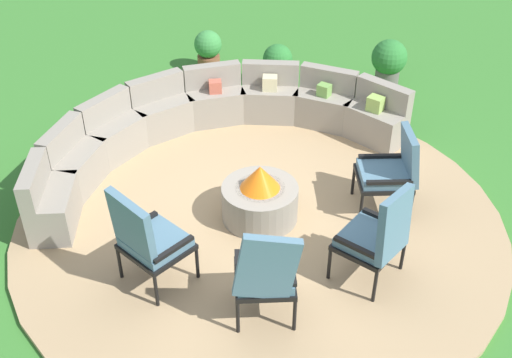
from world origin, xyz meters
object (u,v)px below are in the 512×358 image
at_px(fire_pit, 260,198).
at_px(potted_plant_2, 278,64).
at_px(lounge_chair_front_right, 265,273).
at_px(potted_plant_1, 208,49).
at_px(lounge_chair_front_left, 147,238).
at_px(lounge_chair_back_right, 392,169).
at_px(potted_plant_0, 389,62).
at_px(curved_stone_bench, 206,126).
at_px(lounge_chair_back_left, 379,235).

distance_m(fire_pit, potted_plant_2, 3.37).
bearing_deg(potted_plant_2, lounge_chair_front_right, -105.53).
bearing_deg(potted_plant_1, lounge_chair_front_left, -105.60).
height_order(lounge_chair_front_left, lounge_chair_front_right, lounge_chair_front_left).
height_order(lounge_chair_back_right, potted_plant_0, lounge_chair_back_right).
height_order(curved_stone_bench, lounge_chair_back_right, lounge_chair_back_right).
bearing_deg(curved_stone_bench, lounge_chair_front_right, -88.77).
bearing_deg(curved_stone_bench, fire_pit, -77.71).
bearing_deg(lounge_chair_back_right, fire_pit, 95.17).
xyz_separation_m(curved_stone_bench, potted_plant_0, (3.02, 1.17, 0.07)).
height_order(lounge_chair_front_right, lounge_chair_back_right, lounge_chair_front_right).
xyz_separation_m(lounge_chair_back_right, potted_plant_2, (-0.47, 3.36, -0.21)).
bearing_deg(potted_plant_1, potted_plant_0, -25.56).
relative_size(lounge_chair_front_right, potted_plant_1, 1.70).
xyz_separation_m(fire_pit, curved_stone_bench, (-0.35, 1.62, 0.05)).
distance_m(lounge_chair_front_left, lounge_chair_front_right, 1.21).
height_order(lounge_chair_back_left, lounge_chair_back_right, lounge_chair_back_left).
bearing_deg(potted_plant_0, fire_pit, -133.68).
relative_size(potted_plant_1, potted_plant_2, 0.97).
bearing_deg(lounge_chair_back_left, curved_stone_bench, 74.65).
bearing_deg(lounge_chair_front_left, lounge_chair_back_right, 68.41).
bearing_deg(potted_plant_2, fire_pit, -107.54).
height_order(potted_plant_0, potted_plant_2, potted_plant_0).
relative_size(lounge_chair_front_left, lounge_chair_back_right, 1.14).
bearing_deg(lounge_chair_front_right, lounge_chair_front_left, 154.86).
height_order(fire_pit, curved_stone_bench, curved_stone_bench).
relative_size(lounge_chair_front_right, potted_plant_2, 1.65).
distance_m(lounge_chair_front_right, lounge_chair_back_left, 1.22).
bearing_deg(lounge_chair_back_left, lounge_chair_front_right, 153.79).
bearing_deg(lounge_chair_front_right, potted_plant_2, 84.17).
xyz_separation_m(lounge_chair_front_right, potted_plant_2, (1.30, 4.68, -0.24)).
xyz_separation_m(potted_plant_1, potted_plant_2, (0.96, -0.82, 0.02)).
relative_size(fire_pit, lounge_chair_back_left, 0.77).
bearing_deg(lounge_chair_back_right, potted_plant_1, 29.49).
distance_m(lounge_chair_front_left, lounge_chair_back_left, 2.22).
xyz_separation_m(lounge_chair_front_left, lounge_chair_back_right, (2.76, 0.63, -0.04)).
distance_m(curved_stone_bench, potted_plant_2, 2.10).
distance_m(potted_plant_0, potted_plant_1, 2.89).
distance_m(curved_stone_bench, lounge_chair_front_right, 3.10).
bearing_deg(lounge_chair_back_right, curved_stone_bench, 56.85).
relative_size(curved_stone_bench, potted_plant_1, 7.14).
bearing_deg(potted_plant_1, lounge_chair_front_right, -93.60).
xyz_separation_m(lounge_chair_front_left, lounge_chair_front_right, (1.00, -0.69, -0.01)).
distance_m(lounge_chair_back_left, potted_plant_2, 4.42).
height_order(curved_stone_bench, potted_plant_1, curved_stone_bench).
xyz_separation_m(curved_stone_bench, lounge_chair_back_left, (1.25, -2.81, 0.25)).
relative_size(curved_stone_bench, lounge_chair_back_left, 4.31).
bearing_deg(lounge_chair_back_right, potted_plant_0, -11.25).
bearing_deg(lounge_chair_front_right, lounge_chair_back_right, 46.56).
bearing_deg(lounge_chair_front_right, potted_plant_1, 96.10).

